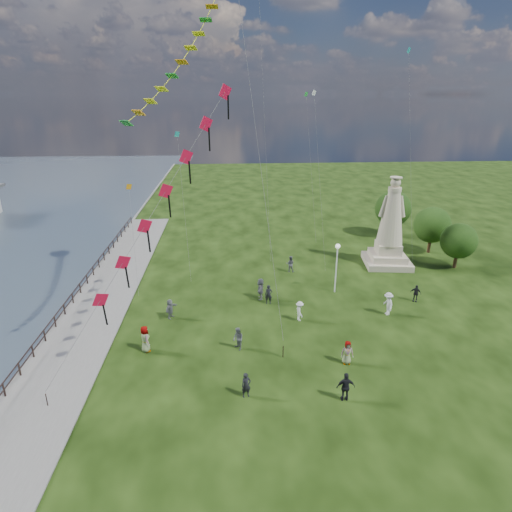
{
  "coord_description": "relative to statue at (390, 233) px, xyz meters",
  "views": [
    {
      "loc": [
        -2.96,
        -21.49,
        16.69
      ],
      "look_at": [
        -1.0,
        8.0,
        5.5
      ],
      "focal_mm": 30.0,
      "sensor_mm": 36.0,
      "label": 1
    }
  ],
  "objects": [
    {
      "name": "waterfront",
      "position": [
        -28.7,
        -10.16,
        -3.53
      ],
      "size": [
        200.0,
        200.0,
        1.51
      ],
      "color": "#374753",
      "rests_on": "ground"
    },
    {
      "name": "person_2",
      "position": [
        -11.03,
        -11.18,
        -2.66
      ],
      "size": [
        0.67,
        1.11,
        1.62
      ],
      "primitive_type": "imported",
      "rotation": [
        0.0,
        0.0,
        1.71
      ],
      "color": "silver",
      "rests_on": "ground"
    },
    {
      "name": "person_10",
      "position": [
        -22.34,
        -14.77,
        -2.5
      ],
      "size": [
        0.96,
        1.1,
        1.93
      ],
      "primitive_type": "imported",
      "rotation": [
        0.0,
        0.0,
        2.07
      ],
      "color": "#595960",
      "rests_on": "ground"
    },
    {
      "name": "person_4",
      "position": [
        -8.84,
        -17.12,
        -2.64
      ],
      "size": [
        0.84,
        0.55,
        1.66
      ],
      "primitive_type": "imported",
      "rotation": [
        0.0,
        0.0,
        -0.06
      ],
      "color": "#595960",
      "rests_on": "ground"
    },
    {
      "name": "person_1",
      "position": [
        -15.96,
        -14.98,
        -2.63
      ],
      "size": [
        0.83,
        0.95,
        1.67
      ],
      "primitive_type": "imported",
      "rotation": [
        0.0,
        0.0,
        -1.07
      ],
      "color": "#595960",
      "rests_on": "ground"
    },
    {
      "name": "lamppost",
      "position": [
        -7.02,
        -6.28,
        -0.15
      ],
      "size": [
        0.43,
        0.43,
        4.59
      ],
      "color": "silver",
      "rests_on": "ground"
    },
    {
      "name": "person_11",
      "position": [
        -13.8,
        -7.14,
        -2.52
      ],
      "size": [
        0.85,
        1.79,
        1.88
      ],
      "primitive_type": "imported",
      "rotation": [
        0.0,
        0.0,
        4.65
      ],
      "color": "#595960",
      "rests_on": "ground"
    },
    {
      "name": "person_3",
      "position": [
        -9.9,
        -20.69,
        -2.55
      ],
      "size": [
        1.09,
        0.58,
        1.83
      ],
      "primitive_type": "imported",
      "rotation": [
        0.0,
        0.0,
        3.11
      ],
      "color": "black",
      "rests_on": "ground"
    },
    {
      "name": "person_5",
      "position": [
        -21.2,
        -10.1,
        -2.66
      ],
      "size": [
        1.21,
        1.63,
        1.62
      ],
      "primitive_type": "imported",
      "rotation": [
        0.0,
        0.0,
        1.14
      ],
      "color": "#595960",
      "rests_on": "ground"
    },
    {
      "name": "person_8",
      "position": [
        -3.8,
        -10.7,
        -2.5
      ],
      "size": [
        0.75,
        1.3,
        1.93
      ],
      "primitive_type": "imported",
      "rotation": [
        0.0,
        0.0,
        -1.48
      ],
      "color": "silver",
      "rests_on": "ground"
    },
    {
      "name": "person_9",
      "position": [
        -0.57,
        -8.55,
        -2.7
      ],
      "size": [
        1.0,
        0.87,
        1.52
      ],
      "primitive_type": "imported",
      "rotation": [
        0.0,
        0.0,
        -0.58
      ],
      "color": "black",
      "rests_on": "ground"
    },
    {
      "name": "person_6",
      "position": [
        -13.18,
        -8.15,
        -2.63
      ],
      "size": [
        0.64,
        0.45,
        1.68
      ],
      "primitive_type": "imported",
      "rotation": [
        0.0,
        0.0,
        -0.08
      ],
      "color": "black",
      "rests_on": "ground"
    },
    {
      "name": "statue",
      "position": [
        0.0,
        0.0,
        0.0
      ],
      "size": [
        5.01,
        5.01,
        9.18
      ],
      "rotation": [
        0.0,
        0.0,
        -0.12
      ],
      "color": "#C6B896",
      "rests_on": "ground"
    },
    {
      "name": "tree_row",
      "position": [
        5.23,
        4.78,
        -0.19
      ],
      "size": [
        6.8,
        14.66,
        5.71
      ],
      "color": "#382314",
      "rests_on": "ground"
    },
    {
      "name": "red_kite_train",
      "position": [
        -20.35,
        -14.52,
        7.33
      ],
      "size": [
        10.97,
        9.35,
        17.36
      ],
      "color": "black",
      "rests_on": "ground"
    },
    {
      "name": "person_0",
      "position": [
        -15.62,
        -20.01,
        -2.67
      ],
      "size": [
        0.67,
        0.55,
        1.59
      ],
      "primitive_type": "imported",
      "rotation": [
        0.0,
        0.0,
        0.32
      ],
      "color": "black",
      "rests_on": "ground"
    },
    {
      "name": "person_7",
      "position": [
        -10.37,
        -1.32,
        -2.63
      ],
      "size": [
        0.89,
        0.65,
        1.67
      ],
      "primitive_type": "imported",
      "rotation": [
        0.0,
        0.0,
        2.95
      ],
      "color": "#595960",
      "rests_on": "ground"
    },
    {
      "name": "small_kites",
      "position": [
        -11.35,
        3.64,
        10.55
      ],
      "size": [
        28.03,
        18.14,
        27.29
      ],
      "color": "teal",
      "rests_on": "ground"
    }
  ]
}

